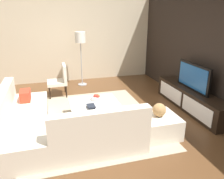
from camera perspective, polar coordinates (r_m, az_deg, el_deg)
name	(u,v)px	position (r m, az deg, el deg)	size (l,w,h in m)	color
ground_plane	(91,122)	(4.79, -5.32, -8.28)	(14.00, 14.00, 0.00)	brown
feature_wall_back	(208,50)	(5.47, 23.54, 9.23)	(6.40, 0.12, 2.80)	black
side_wall_left	(77,38)	(7.48, -8.89, 13.01)	(0.12, 5.20, 2.80)	beige
area_rug	(91,120)	(4.88, -5.54, -7.70)	(3.17, 2.70, 0.01)	tan
media_console	(190,99)	(5.58, 19.52, -2.39)	(2.35, 0.46, 0.50)	black
television	(193,77)	(5.41, 20.19, 3.08)	(1.13, 0.06, 0.61)	black
sectional_couch	(50,127)	(4.14, -15.66, -9.18)	(2.36, 2.43, 0.85)	beige
coffee_table	(95,111)	(4.81, -4.44, -5.48)	(0.94, 1.03, 0.38)	black
accent_chair_near	(60,78)	(6.21, -13.16, 2.78)	(0.54, 0.52, 0.87)	black
floor_lamp	(80,41)	(6.84, -8.15, 12.31)	(0.31, 0.31, 1.65)	#A5A5AA
ottoman	(158,126)	(4.31, 11.76, -9.07)	(0.70, 0.70, 0.40)	beige
fruit_bowl	(97,98)	(4.90, -3.82, -2.09)	(0.28, 0.28, 0.13)	silver
decorative_ball	(159,110)	(4.16, 12.07, -5.15)	(0.25, 0.25, 0.25)	#AD8451
book_stack	(91,106)	(4.51, -5.40, -4.35)	(0.22, 0.16, 0.06)	#1E232D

